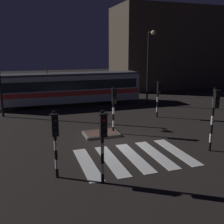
{
  "coord_description": "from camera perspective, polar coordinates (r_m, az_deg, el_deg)",
  "views": [
    {
      "loc": [
        -5.2,
        -14.22,
        5.54
      ],
      "look_at": [
        0.31,
        2.22,
        1.4
      ],
      "focal_mm": 42.04,
      "sensor_mm": 36.0,
      "label": 1
    }
  ],
  "objects": [
    {
      "name": "rail_near",
      "position": [
        26.88,
        -6.98,
        1.47
      ],
      "size": [
        80.0,
        0.12,
        0.03
      ],
      "primitive_type": "cube",
      "color": "#59595E",
      "rests_on": "ground"
    },
    {
      "name": "traffic_light_corner_near_left",
      "position": [
        11.42,
        -12.23,
        -4.95
      ],
      "size": [
        0.36,
        0.42,
        3.04
      ],
      "color": "black",
      "rests_on": "ground"
    },
    {
      "name": "crosswalk_zebra",
      "position": [
        14.06,
        4.84,
        -9.79
      ],
      "size": [
        5.8,
        4.02,
        0.02
      ],
      "color": "silver",
      "rests_on": "ground"
    },
    {
      "name": "street_lamp_trackside_right",
      "position": [
        26.2,
        8.12,
        11.27
      ],
      "size": [
        0.44,
        1.21,
        7.29
      ],
      "color": "black",
      "rests_on": "ground"
    },
    {
      "name": "traffic_light_kerb_mid_left",
      "position": [
        10.67,
        -1.99,
        -5.45
      ],
      "size": [
        0.36,
        0.42,
        3.17
      ],
      "color": "black",
      "rests_on": "ground"
    },
    {
      "name": "traffic_island",
      "position": [
        17.5,
        -2.38,
        -4.74
      ],
      "size": [
        2.27,
        1.58,
        0.18
      ],
      "color": "slate",
      "rests_on": "ground"
    },
    {
      "name": "tram",
      "position": [
        27.12,
        -9.21,
        5.21
      ],
      "size": [
        14.52,
        2.58,
        4.15
      ],
      "color": "#B2BCC1",
      "rests_on": "ground"
    },
    {
      "name": "rail_far",
      "position": [
        28.26,
        -7.57,
        2.04
      ],
      "size": [
        80.0,
        0.12,
        0.03
      ],
      "primitive_type": "cube",
      "color": "#59595E",
      "rests_on": "ground"
    },
    {
      "name": "traffic_light_corner_far_right",
      "position": [
        21.92,
        10.05,
        3.95
      ],
      "size": [
        0.36,
        0.42,
        3.05
      ],
      "color": "black",
      "rests_on": "ground"
    },
    {
      "name": "traffic_light_median_centre",
      "position": [
        17.25,
        0.38,
        1.87
      ],
      "size": [
        0.36,
        0.42,
        3.16
      ],
      "color": "black",
      "rests_on": "ground"
    },
    {
      "name": "traffic_light_corner_near_right",
      "position": [
        15.15,
        21.36,
        0.32
      ],
      "size": [
        0.36,
        0.42,
        3.56
      ],
      "color": "black",
      "rests_on": "ground"
    },
    {
      "name": "building_backdrop",
      "position": [
        41.27,
        12.83,
        13.36
      ],
      "size": [
        17.13,
        8.0,
        11.44
      ],
      "primitive_type": "cube",
      "color": "#42382D",
      "rests_on": "ground"
    },
    {
      "name": "ground_plane",
      "position": [
        16.13,
        1.46,
        -6.67
      ],
      "size": [
        120.0,
        120.0,
        0.0
      ],
      "primitive_type": "plane",
      "color": "black"
    }
  ]
}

